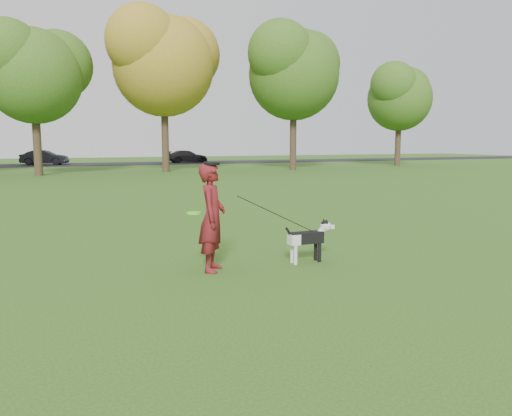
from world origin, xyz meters
name	(u,v)px	position (x,y,z in m)	size (l,w,h in m)	color
ground	(287,263)	(0.00, 0.00, 0.00)	(120.00, 120.00, 0.00)	#285116
road	(88,164)	(0.00, 40.00, 0.01)	(120.00, 7.00, 0.02)	black
man	(212,217)	(-1.32, 0.02, 0.86)	(0.63, 0.41, 1.72)	maroon
dog	(310,236)	(0.39, -0.09, 0.45)	(0.96, 0.19, 0.73)	black
car_mid	(44,158)	(-3.61, 40.00, 0.66)	(1.35, 3.88, 1.28)	black
car_right	(187,156)	(9.19, 40.00, 0.61)	(1.64, 4.04, 1.17)	black
man_held_items	(273,213)	(-0.29, -0.06, 0.89)	(2.28, 0.32, 1.24)	#55FF20
tree_row	(78,54)	(-1.43, 26.07, 7.41)	(51.74, 8.86, 12.01)	#38281C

